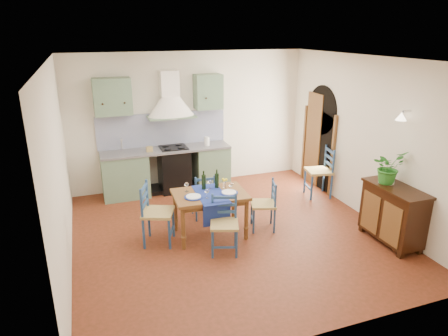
{
  "coord_description": "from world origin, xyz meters",
  "views": [
    {
      "loc": [
        -2.11,
        -5.51,
        3.19
      ],
      "look_at": [
        -0.03,
        0.3,
        1.05
      ],
      "focal_mm": 32.0,
      "sensor_mm": 36.0,
      "label": 1
    }
  ],
  "objects_px": {
    "dining_table": "(210,198)",
    "potted_plant": "(388,167)",
    "sideboard": "(393,213)",
    "chair_near": "(224,224)"
  },
  "relations": [
    {
      "from": "potted_plant",
      "to": "dining_table",
      "type": "bearing_deg",
      "value": 159.19
    },
    {
      "from": "chair_near",
      "to": "sideboard",
      "type": "xyz_separation_m",
      "value": [
        2.56,
        -0.62,
        0.05
      ]
    },
    {
      "from": "sideboard",
      "to": "potted_plant",
      "type": "relative_size",
      "value": 2.0
    },
    {
      "from": "dining_table",
      "to": "chair_near",
      "type": "bearing_deg",
      "value": -85.86
    },
    {
      "from": "dining_table",
      "to": "potted_plant",
      "type": "distance_m",
      "value": 2.81
    },
    {
      "from": "dining_table",
      "to": "chair_near",
      "type": "xyz_separation_m",
      "value": [
        0.04,
        -0.56,
        -0.2
      ]
    },
    {
      "from": "dining_table",
      "to": "potted_plant",
      "type": "relative_size",
      "value": 2.26
    },
    {
      "from": "sideboard",
      "to": "potted_plant",
      "type": "distance_m",
      "value": 0.72
    },
    {
      "from": "dining_table",
      "to": "potted_plant",
      "type": "height_order",
      "value": "potted_plant"
    },
    {
      "from": "chair_near",
      "to": "sideboard",
      "type": "height_order",
      "value": "sideboard"
    }
  ]
}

